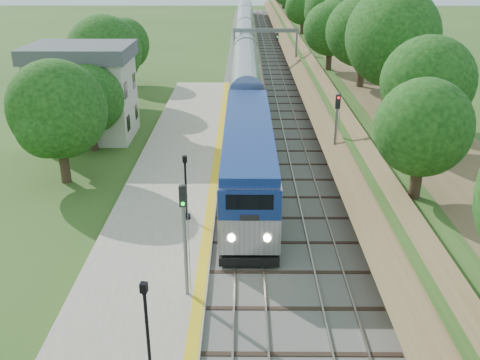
{
  "coord_description": "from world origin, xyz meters",
  "views": [
    {
      "loc": [
        -0.31,
        -14.99,
        14.94
      ],
      "look_at": [
        -0.5,
        13.62,
        2.8
      ],
      "focal_mm": 40.0,
      "sensor_mm": 36.0,
      "label": 1
    }
  ],
  "objects_px": {
    "signal_gantry": "(265,39)",
    "lamppost_mid": "(148,335)",
    "lamppost_far": "(186,191)",
    "signal_platform": "(184,228)",
    "train": "(246,41)",
    "station_building": "(84,91)",
    "signal_farside": "(336,126)"
  },
  "relations": [
    {
      "from": "train",
      "to": "signal_farside",
      "type": "xyz_separation_m",
      "value": [
        6.2,
        -49.78,
        1.42
      ]
    },
    {
      "from": "signal_platform",
      "to": "lamppost_far",
      "type": "bearing_deg",
      "value": 95.62
    },
    {
      "from": "lamppost_far",
      "to": "signal_platform",
      "type": "bearing_deg",
      "value": -84.38
    },
    {
      "from": "train",
      "to": "signal_platform",
      "type": "distance_m",
      "value": 65.06
    },
    {
      "from": "signal_platform",
      "to": "train",
      "type": "bearing_deg",
      "value": 87.44
    },
    {
      "from": "signal_gantry",
      "to": "lamppost_mid",
      "type": "relative_size",
      "value": 2.1
    },
    {
      "from": "lamppost_mid",
      "to": "lamppost_far",
      "type": "bearing_deg",
      "value": 89.42
    },
    {
      "from": "signal_gantry",
      "to": "lamppost_mid",
      "type": "xyz_separation_m",
      "value": [
        -6.25,
        -54.32,
        -2.65
      ]
    },
    {
      "from": "station_building",
      "to": "lamppost_far",
      "type": "bearing_deg",
      "value": -58.07
    },
    {
      "from": "lamppost_mid",
      "to": "signal_platform",
      "type": "bearing_deg",
      "value": 80.28
    },
    {
      "from": "lamppost_far",
      "to": "lamppost_mid",
      "type": "bearing_deg",
      "value": -90.58
    },
    {
      "from": "signal_gantry",
      "to": "train",
      "type": "xyz_separation_m",
      "value": [
        -2.47,
        15.78,
        -2.44
      ]
    },
    {
      "from": "signal_gantry",
      "to": "signal_platform",
      "type": "bearing_deg",
      "value": -96.23
    },
    {
      "from": "signal_platform",
      "to": "lamppost_mid",
      "type": "bearing_deg",
      "value": -99.72
    },
    {
      "from": "lamppost_far",
      "to": "signal_platform",
      "type": "distance_m",
      "value": 7.82
    },
    {
      "from": "lamppost_far",
      "to": "signal_farside",
      "type": "xyz_separation_m",
      "value": [
        9.85,
        7.6,
        1.63
      ]
    },
    {
      "from": "station_building",
      "to": "signal_gantry",
      "type": "height_order",
      "value": "station_building"
    },
    {
      "from": "train",
      "to": "lamppost_far",
      "type": "distance_m",
      "value": 57.49
    },
    {
      "from": "lamppost_mid",
      "to": "lamppost_far",
      "type": "height_order",
      "value": "lamppost_mid"
    },
    {
      "from": "station_building",
      "to": "train",
      "type": "xyz_separation_m",
      "value": [
        14.0,
        40.77,
        -1.71
      ]
    },
    {
      "from": "lamppost_mid",
      "to": "signal_platform",
      "type": "distance_m",
      "value": 5.44
    },
    {
      "from": "signal_gantry",
      "to": "train",
      "type": "distance_m",
      "value": 16.16
    },
    {
      "from": "signal_farside",
      "to": "lamppost_far",
      "type": "bearing_deg",
      "value": -142.36
    },
    {
      "from": "signal_platform",
      "to": "signal_farside",
      "type": "distance_m",
      "value": 17.72
    },
    {
      "from": "signal_farside",
      "to": "train",
      "type": "bearing_deg",
      "value": 97.1
    },
    {
      "from": "station_building",
      "to": "lamppost_far",
      "type": "height_order",
      "value": "station_building"
    },
    {
      "from": "lamppost_far",
      "to": "station_building",
      "type": "bearing_deg",
      "value": 121.93
    },
    {
      "from": "lamppost_mid",
      "to": "lamppost_far",
      "type": "relative_size",
      "value": 1.0
    },
    {
      "from": "train",
      "to": "signal_platform",
      "type": "height_order",
      "value": "signal_platform"
    },
    {
      "from": "train",
      "to": "lamppost_mid",
      "type": "height_order",
      "value": "train"
    },
    {
      "from": "signal_gantry",
      "to": "signal_platform",
      "type": "distance_m",
      "value": 49.51
    },
    {
      "from": "station_building",
      "to": "train",
      "type": "distance_m",
      "value": 43.14
    }
  ]
}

